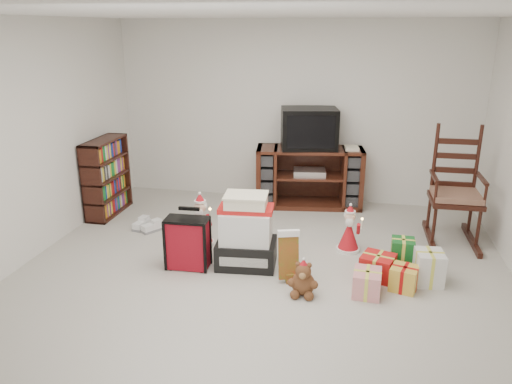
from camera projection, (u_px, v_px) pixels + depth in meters
room at (261, 156)px, 4.62m from camera, size 5.01×5.01×2.51m
tv_stand at (309, 177)px, 6.89m from camera, size 1.50×0.70×0.82m
bookshelf at (107, 178)px, 6.58m from camera, size 0.28×0.83×1.01m
rocking_chair at (454, 201)px, 5.77m from camera, size 0.57×0.93×1.39m
gift_pile at (246, 236)px, 5.16m from camera, size 0.65×0.49×0.77m
red_suitcase at (188, 243)px, 5.12m from camera, size 0.43×0.24×0.64m
stocking at (289, 256)px, 4.85m from camera, size 0.27×0.18×0.54m
teddy_bear at (303, 281)px, 4.64m from camera, size 0.22×0.20×0.33m
santa_figurine at (349, 233)px, 5.54m from camera, size 0.27×0.25×0.55m
mrs_claus_figurine at (201, 225)px, 5.68m from camera, size 0.30×0.29×0.62m
sneaker_pair at (147, 226)px, 6.16m from camera, size 0.38×0.29×0.10m
gift_cluster at (398, 270)px, 4.86m from camera, size 0.81×0.92×0.28m
crt_television at (309, 128)px, 6.67m from camera, size 0.82×0.66×0.54m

